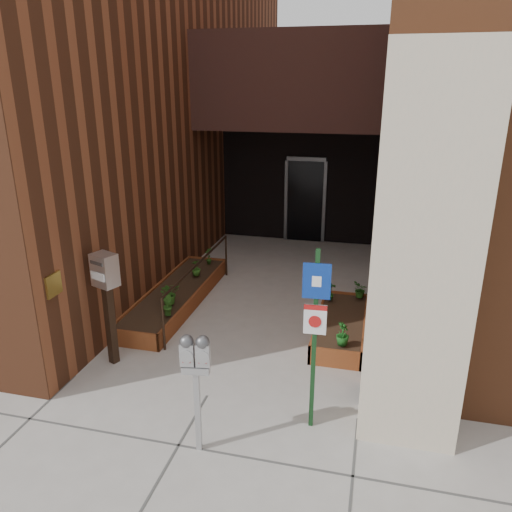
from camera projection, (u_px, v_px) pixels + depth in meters
The scene contains 15 objects.
ground at pixel (207, 396), 6.72m from camera, with size 80.00×80.00×0.00m, color #9E9991.
architecture at pixel (292, 36), 11.42m from camera, with size 20.00×14.60×10.00m.
planter_left at pixel (177, 296), 9.50m from camera, with size 0.90×3.60×0.30m.
planter_right at pixel (341, 327), 8.32m from camera, with size 0.80×2.20×0.30m.
handrail at pixel (199, 269), 9.13m from camera, with size 0.04×3.34×0.90m.
parking_meter at pixel (196, 363), 5.38m from camera, with size 0.34×0.18×1.47m.
sign_post at pixel (315, 323), 5.67m from camera, with size 0.31×0.08×2.29m.
payment_dropbox at pixel (106, 286), 7.12m from camera, with size 0.41×0.36×1.73m.
shrub_left_a at pixel (170, 293), 8.73m from camera, with size 0.36×0.36×0.40m, color #2B5F1B.
shrub_left_b at pixel (167, 305), 8.32m from camera, with size 0.19×0.19×0.35m, color #265117.
shrub_left_c at pixel (196, 268), 10.01m from camera, with size 0.18×0.18×0.33m, color #2B5F1B.
shrub_left_d at pixel (209, 256), 10.64m from camera, with size 0.19×0.19×0.35m, color #245317.
shrub_right_a at pixel (343, 334), 7.37m from camera, with size 0.20×0.20×0.35m, color #195A1B.
shrub_right_b at pixel (331, 291), 8.87m from camera, with size 0.19×0.19×0.35m, color #205718.
shrub_right_c at pixel (360, 290), 8.99m from camera, with size 0.27×0.27×0.30m, color #215819.
Camera 1 is at (2.02, -5.38, 4.01)m, focal length 35.00 mm.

